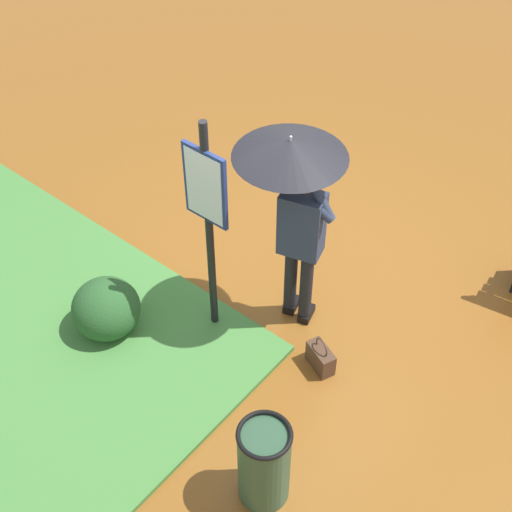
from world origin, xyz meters
TOP-DOWN VIEW (x-y plane):
  - ground_plane at (0.00, 0.00)m, footprint 18.00×18.00m
  - person_with_umbrella at (-0.14, 0.29)m, footprint 0.96×0.96m
  - info_sign_post at (0.32, 0.88)m, footprint 0.44×0.07m
  - handbag at (-0.77, 0.65)m, footprint 0.33×0.24m
  - trash_bin at (-1.13, 1.92)m, footprint 0.42×0.42m
  - shrub_cluster at (1.09, 1.54)m, footprint 0.71×0.64m

SIDE VIEW (x-z plane):
  - ground_plane at x=0.00m, z-range 0.00..0.00m
  - handbag at x=-0.77m, z-range -0.06..0.31m
  - shrub_cluster at x=1.09m, z-range -0.02..0.56m
  - trash_bin at x=-1.13m, z-range 0.00..0.84m
  - info_sign_post at x=0.32m, z-range 0.29..2.59m
  - person_with_umbrella at x=-0.14m, z-range 0.53..2.57m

